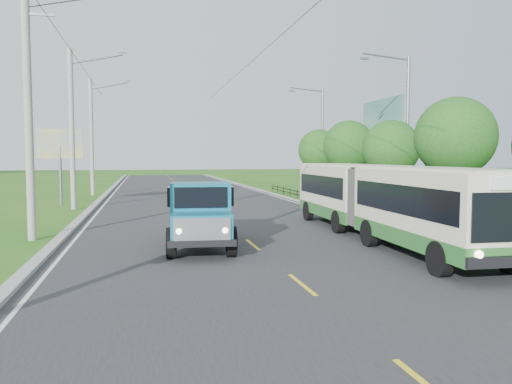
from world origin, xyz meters
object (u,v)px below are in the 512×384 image
object	(u,v)px
planter_mid	(370,210)
billboard_right	(383,127)
planter_near	(456,230)
billboard_left	(60,149)
pole_far	(92,136)
dump_truck	(200,210)
streetlight_mid	(405,129)
planter_far	(322,199)
tree_fifth	(349,149)
tree_back	(319,153)
streetlight_far	(320,138)
bus	(381,196)
pole_near	(29,111)
tree_third	(454,142)
pole_mid	(72,128)
tree_fourth	(391,152)

from	to	relation	value
planter_mid	billboard_right	bearing A→B (deg)	58.34
planter_near	billboard_left	world-z (taller)	billboard_left
pole_far	dump_truck	xyz separation A→B (m)	(6.31, -26.98, -3.73)
streetlight_mid	planter_far	xyz separation A→B (m)	(-2.04, 8.00, -4.62)
tree_fifth	billboard_left	world-z (taller)	tree_fifth
tree_back	planter_far	xyz separation A→B (m)	(-1.26, -4.14, -3.37)
streetlight_far	planter_far	world-z (taller)	streetlight_far
planter_near	bus	bearing A→B (deg)	179.02
pole_near	bus	bearing A→B (deg)	-12.30
tree_fifth	planter_near	xyz separation A→B (m)	(-1.26, -14.14, -3.57)
tree_third	dump_truck	distance (m)	12.28
billboard_right	dump_truck	xyz separation A→B (m)	(-14.26, -13.98, -3.98)
tree_third	streetlight_far	world-z (taller)	streetlight_far
planter_near	planter_mid	bearing A→B (deg)	90.00
pole_near	planter_near	size ratio (longest dim) A/B	14.93
dump_truck	pole_near	bearing A→B (deg)	159.71
pole_near	streetlight_far	bearing A→B (deg)	45.14
bus	pole_near	bearing A→B (deg)	169.48
pole_far	streetlight_far	bearing A→B (deg)	-14.81
streetlight_far	planter_near	bearing A→B (deg)	-95.30
tree_third	streetlight_mid	size ratio (longest dim) A/B	0.66
billboard_left	planter_mid	bearing A→B (deg)	-28.92
planter_near	streetlight_far	bearing A→B (deg)	84.70
tree_third	billboard_right	world-z (taller)	billboard_right
billboard_right	dump_truck	distance (m)	20.36
pole_mid	tree_third	bearing A→B (deg)	-35.36
tree_third	planter_mid	size ratio (longest dim) A/B	8.96
planter_far	planter_near	bearing A→B (deg)	-90.00
tree_third	tree_back	size ratio (longest dim) A/B	1.09
billboard_right	pole_near	bearing A→B (deg)	-151.86
tree_fourth	planter_near	world-z (taller)	tree_fourth
planter_near	planter_far	xyz separation A→B (m)	(0.00, 16.00, 0.00)
pole_far	planter_mid	distance (m)	25.85
pole_near	dump_truck	distance (m)	7.91
planter_mid	tree_back	bearing A→B (deg)	84.09
tree_fourth	tree_fifth	world-z (taller)	tree_fifth
tree_fourth	tree_fifth	distance (m)	6.01
pole_far	planter_far	bearing A→B (deg)	-33.12
tree_fourth	bus	world-z (taller)	tree_fourth
streetlight_mid	streetlight_far	xyz separation A→B (m)	(0.00, 14.00, 0.00)
pole_far	tree_fifth	size ratio (longest dim) A/B	1.72
planter_mid	bus	bearing A→B (deg)	-112.99
pole_far	bus	distance (m)	30.32
tree_third	streetlight_mid	xyz separation A→B (m)	(0.79, 5.86, 0.92)
tree_third	bus	distance (m)	5.55
tree_back	streetlight_far	size ratio (longest dim) A/B	0.61
tree_third	tree_fifth	distance (m)	12.00
tree_third	billboard_right	xyz separation A→B (m)	(2.44, 11.86, 1.36)
tree_third	bus	world-z (taller)	tree_third
billboard_left	dump_truck	world-z (taller)	billboard_left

